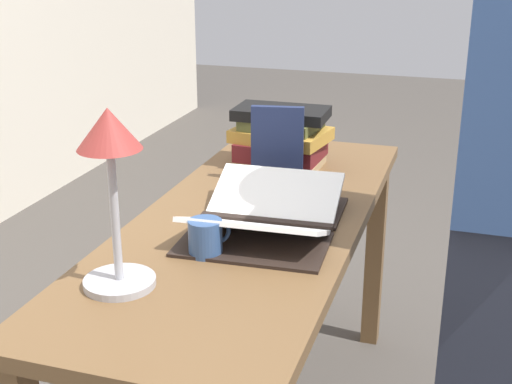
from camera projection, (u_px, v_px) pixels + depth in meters
The scene contains 7 objects.
reading_desk at pixel (252, 255), 1.89m from camera, with size 1.51×0.57×0.74m.
open_book at pixel (266, 216), 1.78m from camera, with size 0.49×0.37×0.09m.
book_stack_tall at pixel (281, 137), 2.22m from camera, with size 0.24×0.31×0.19m.
book_standing_upright at pixel (277, 145), 2.06m from camera, with size 0.05×0.15×0.23m.
reading_lamp at pixel (111, 165), 1.40m from camera, with size 0.15×0.15×0.38m.
coffee_mug at pixel (206, 237), 1.62m from camera, with size 0.10×0.08×0.08m.
person_reader at pixel (499, 195), 1.67m from camera, with size 0.36×0.21×1.74m.
Camera 1 is at (-1.64, -0.53, 1.44)m, focal length 50.00 mm.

